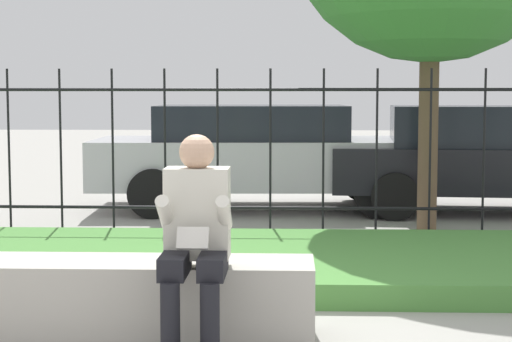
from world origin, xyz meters
TOP-DOWN VIEW (x-y plane):
  - ground_plane at (0.00, 0.00)m, footprint 60.00×60.00m
  - stone_bench at (-0.38, 0.00)m, footprint 2.53×0.54m
  - person_seated_reader at (0.19, -0.31)m, footprint 0.42×0.73m
  - grass_berm at (0.00, 1.94)m, footprint 9.03×2.47m
  - iron_fence at (0.00, 3.48)m, footprint 7.03×0.03m
  - car_parked_center at (0.37, 6.03)m, footprint 4.53×2.07m
  - car_parked_right at (3.26, 5.77)m, footprint 4.10×2.06m

SIDE VIEW (x-z plane):
  - ground_plane at x=0.00m, z-range 0.00..0.00m
  - grass_berm at x=0.00m, z-range 0.00..0.19m
  - stone_bench at x=-0.38m, z-range -0.03..0.47m
  - person_seated_reader at x=0.19m, z-range 0.07..1.36m
  - car_parked_right at x=3.26m, z-range 0.03..1.40m
  - car_parked_center at x=0.37m, z-range 0.05..1.42m
  - iron_fence at x=0.00m, z-range 0.04..1.82m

